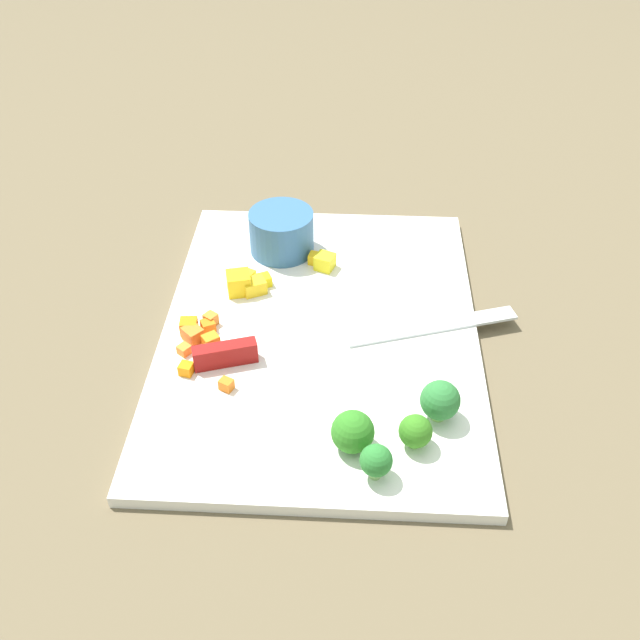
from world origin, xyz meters
TOP-DOWN VIEW (x-y plane):
  - ground_plane at (0.00, 0.00)m, footprint 4.00×4.00m
  - cutting_board at (0.00, 0.00)m, footprint 0.42×0.30m
  - prep_bowl at (0.13, 0.05)m, footprint 0.07×0.07m
  - chef_knife at (-0.03, 0.02)m, footprint 0.11×0.31m
  - carrot_dice_0 at (-0.09, 0.08)m, footprint 0.01×0.01m
  - carrot_dice_1 at (-0.02, 0.12)m, footprint 0.02×0.02m
  - carrot_dice_2 at (-0.01, 0.11)m, footprint 0.02×0.02m
  - carrot_dice_3 at (-0.07, 0.12)m, footprint 0.01×0.01m
  - carrot_dice_4 at (-0.03, 0.10)m, footprint 0.02×0.02m
  - carrot_dice_5 at (0.00, 0.11)m, footprint 0.02×0.02m
  - carrot_dice_6 at (-0.04, 0.12)m, footprint 0.01×0.01m
  - carrot_dice_7 at (-0.01, 0.13)m, footprint 0.02×0.02m
  - pepper_dice_0 at (0.11, 0.01)m, footprint 0.02×0.02m
  - pepper_dice_1 at (0.05, 0.09)m, footprint 0.03×0.03m
  - pepper_dice_2 at (0.05, 0.07)m, footprint 0.03×0.03m
  - pepper_dice_3 at (0.10, -0.00)m, footprint 0.02×0.02m
  - pepper_dice_4 at (0.07, 0.06)m, footprint 0.02×0.02m
  - pepper_dice_5 at (0.07, 0.08)m, footprint 0.02×0.02m
  - broccoli_floret_0 at (-0.15, -0.03)m, footprint 0.04×0.04m
  - broccoli_floret_1 at (-0.14, -0.08)m, footprint 0.03×0.03m
  - broccoli_floret_2 at (-0.11, -0.11)m, footprint 0.03×0.03m
  - broccoli_floret_3 at (-0.18, -0.05)m, footprint 0.03×0.03m

SIDE VIEW (x-z plane):
  - ground_plane at x=0.00m, z-range 0.00..0.00m
  - cutting_board at x=0.00m, z-range 0.00..0.01m
  - carrot_dice_6 at x=-0.04m, z-range 0.01..0.02m
  - pepper_dice_5 at x=0.07m, z-range 0.01..0.02m
  - carrot_dice_0 at x=-0.09m, z-range 0.01..0.02m
  - carrot_dice_2 at x=-0.01m, z-range 0.01..0.02m
  - carrot_dice_3 at x=-0.07m, z-range 0.01..0.02m
  - pepper_dice_0 at x=0.11m, z-range 0.01..0.02m
  - pepper_dice_4 at x=0.07m, z-range 0.01..0.02m
  - carrot_dice_5 at x=0.00m, z-range 0.01..0.02m
  - carrot_dice_4 at x=-0.03m, z-range 0.01..0.03m
  - carrot_dice_1 at x=-0.02m, z-range 0.01..0.03m
  - carrot_dice_7 at x=-0.01m, z-range 0.01..0.03m
  - chef_knife at x=-0.03m, z-range 0.01..0.03m
  - pepper_dice_2 at x=0.05m, z-range 0.01..0.03m
  - pepper_dice_3 at x=0.10m, z-range 0.01..0.03m
  - pepper_dice_1 at x=0.05m, z-range 0.01..0.03m
  - broccoli_floret_1 at x=-0.14m, z-range 0.01..0.04m
  - broccoli_floret_0 at x=-0.15m, z-range 0.01..0.05m
  - broccoli_floret_3 at x=-0.18m, z-range 0.01..0.05m
  - broccoli_floret_2 at x=-0.11m, z-range 0.01..0.05m
  - prep_bowl at x=0.13m, z-range 0.01..0.06m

